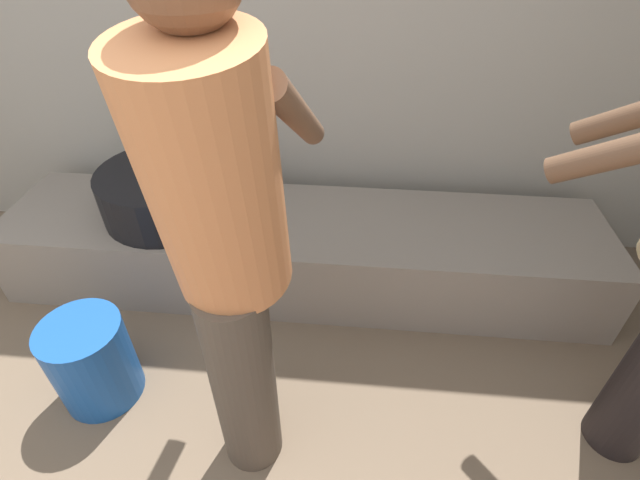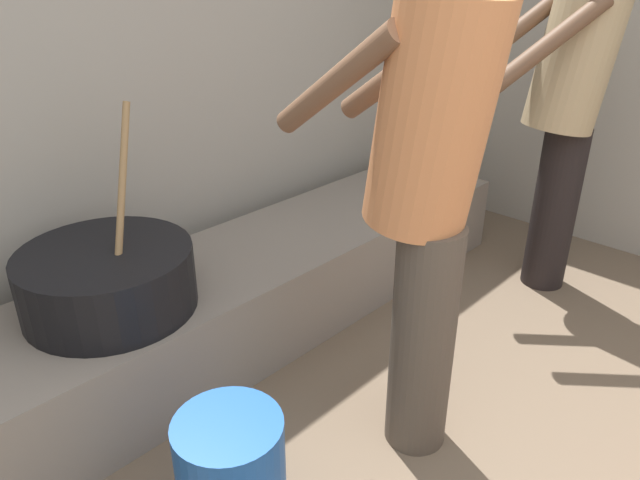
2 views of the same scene
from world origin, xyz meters
The scene contains 6 objects.
block_enclosure_rear centered at (0.00, 2.42, 1.01)m, with size 5.35×0.20×2.02m, color #9E998E.
hearth_ledge centered at (0.61, 1.90, 0.19)m, with size 2.80×0.60×0.37m, color slate.
cooking_pot_main centered at (-0.02, 1.91, 0.48)m, with size 0.58×0.58×0.67m.
cook_in_orange_shirt centered at (0.54, 1.05, 0.92)m, with size 0.38×0.69×1.61m.
cook_in_tan_shirt centered at (1.81, 1.18, 0.93)m, with size 0.74×0.62×1.62m.
bucket_blue_plastic centered at (-0.10, 1.18, 0.19)m, with size 0.30×0.30×0.37m, color #194C99.
Camera 2 is at (-0.78, 0.20, 1.47)m, focal length 33.16 mm.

